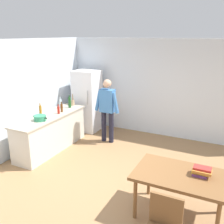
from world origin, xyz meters
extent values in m
plane|color=#936D47|center=(0.00, 0.00, 0.00)|extent=(14.00, 14.00, 0.00)
cube|color=silver|center=(0.00, 3.00, 1.35)|extent=(6.40, 0.12, 2.70)
cube|color=silver|center=(-2.60, 0.20, 1.35)|extent=(0.12, 5.60, 2.70)
cube|color=beige|center=(-2.00, 0.80, 0.43)|extent=(0.60, 2.12, 0.86)
cube|color=#B2A893|center=(-2.00, 0.80, 0.88)|extent=(0.64, 2.20, 0.04)
cube|color=white|center=(-1.90, 2.40, 0.90)|extent=(0.70, 0.64, 1.80)
cylinder|color=#B2B2B7|center=(-1.68, 2.06, 1.10)|extent=(0.02, 0.02, 0.40)
cylinder|color=#1E1E2D|center=(-1.06, 1.85, 0.42)|extent=(0.13, 0.13, 0.84)
cylinder|color=#1E1E2D|center=(-0.84, 1.85, 0.42)|extent=(0.13, 0.13, 0.84)
cube|color=#3D75B7|center=(-0.95, 1.85, 1.14)|extent=(0.38, 0.22, 0.60)
sphere|color=tan|center=(-0.95, 1.85, 1.59)|extent=(0.22, 0.22, 0.22)
cylinder|color=#3D75B7|center=(-1.20, 1.81, 1.12)|extent=(0.20, 0.09, 0.55)
cylinder|color=#3D75B7|center=(-0.70, 1.81, 1.12)|extent=(0.20, 0.09, 0.55)
cube|color=brown|center=(1.40, -0.30, 0.72)|extent=(1.40, 0.90, 0.05)
cylinder|color=brown|center=(0.80, -0.65, 0.35)|extent=(0.06, 0.06, 0.70)
cylinder|color=brown|center=(2.00, -0.65, 0.35)|extent=(0.06, 0.06, 0.70)
cylinder|color=brown|center=(0.80, 0.05, 0.35)|extent=(0.06, 0.06, 0.70)
cylinder|color=brown|center=(2.00, 0.05, 0.35)|extent=(0.06, 0.06, 0.70)
cube|color=brown|center=(1.40, -1.16, 0.70)|extent=(0.42, 0.04, 0.42)
cylinder|color=#2D845B|center=(-1.94, 0.40, 0.96)|extent=(0.28, 0.28, 0.12)
cube|color=black|center=(-2.11, 0.40, 0.98)|extent=(0.06, 0.03, 0.02)
cube|color=black|center=(-1.77, 0.40, 0.98)|extent=(0.06, 0.03, 0.02)
cylinder|color=tan|center=(-2.02, 1.81, 0.97)|extent=(0.11, 0.11, 0.14)
cylinder|color=olive|center=(-2.00, 1.81, 1.11)|extent=(0.02, 0.05, 0.22)
cylinder|color=olive|center=(-2.00, 1.80, 1.11)|extent=(0.02, 0.04, 0.22)
cylinder|color=#5B3314|center=(-1.91, 1.16, 1.00)|extent=(0.06, 0.06, 0.20)
cylinder|color=#5B3314|center=(-1.91, 1.16, 1.13)|extent=(0.02, 0.02, 0.06)
cylinder|color=#996619|center=(-2.25, 0.77, 1.01)|extent=(0.06, 0.06, 0.22)
cylinder|color=#996619|center=(-2.25, 0.77, 1.15)|extent=(0.03, 0.03, 0.06)
cylinder|color=#1E5123|center=(-1.95, 1.58, 1.04)|extent=(0.08, 0.08, 0.28)
cylinder|color=#1E5123|center=(-1.95, 1.58, 1.21)|extent=(0.03, 0.03, 0.06)
cylinder|color=#B22319|center=(-1.88, 1.00, 0.99)|extent=(0.06, 0.06, 0.18)
cylinder|color=#B22319|center=(-1.88, 1.00, 1.11)|extent=(0.02, 0.02, 0.06)
cylinder|color=silver|center=(-2.13, 1.42, 1.02)|extent=(0.07, 0.07, 0.24)
cylinder|color=silver|center=(-2.13, 1.42, 1.17)|extent=(0.03, 0.03, 0.06)
cube|color=#753D7F|center=(1.67, -0.22, 0.77)|extent=(0.21, 0.15, 0.04)
cube|color=gold|center=(1.67, -0.20, 0.80)|extent=(0.25, 0.16, 0.03)
cube|color=orange|center=(1.70, -0.23, 0.84)|extent=(0.27, 0.17, 0.04)
cube|color=#B22D28|center=(1.70, -0.20, 0.87)|extent=(0.26, 0.15, 0.03)
camera|label=1|loc=(1.96, -3.87, 2.81)|focal=40.92mm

